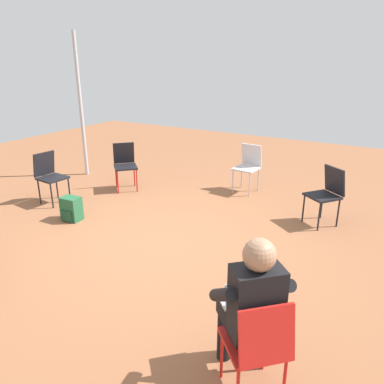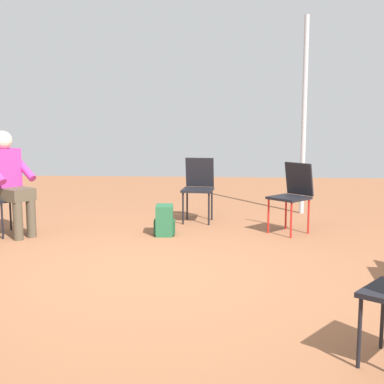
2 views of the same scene
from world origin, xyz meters
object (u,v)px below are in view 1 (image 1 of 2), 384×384
at_px(person_with_laptop, 250,304).
at_px(backpack_near_laptop_user, 72,210).
at_px(chair_north, 49,174).
at_px(chair_northeast, 125,163).
at_px(chair_southwest, 258,343).
at_px(chair_southeast, 327,192).
at_px(chair_east, 248,164).

relative_size(person_with_laptop, backpack_near_laptop_user, 3.44).
relative_size(chair_north, backpack_near_laptop_user, 2.36).
height_order(chair_northeast, chair_southwest, same).
xyz_separation_m(chair_northeast, chair_southwest, (-3.11, -3.77, 0.00)).
bearing_deg(backpack_near_laptop_user, person_with_laptop, -112.99).
height_order(chair_southeast, chair_north, same).
height_order(chair_southwest, chair_east, same).
bearing_deg(chair_southeast, backpack_near_laptop_user, 65.51).
bearing_deg(chair_east, person_with_laptop, 117.35).
bearing_deg(person_with_laptop, chair_north, 112.80).
distance_m(chair_southwest, chair_north, 4.80).
height_order(chair_north, backpack_near_laptop_user, chair_north).
xyz_separation_m(chair_north, person_with_laptop, (-1.81, -4.28, 0.20)).
height_order(chair_southeast, chair_southwest, same).
height_order(chair_southwest, backpack_near_laptop_user, chair_southwest).
bearing_deg(chair_east, chair_northeast, 32.31).
relative_size(chair_northeast, chair_southeast, 1.00).
distance_m(chair_southeast, chair_southwest, 3.38).
xyz_separation_m(chair_northeast, chair_north, (-1.18, 0.62, 0.00)).
bearing_deg(chair_northeast, person_with_laptop, 94.62).
distance_m(chair_north, backpack_near_laptop_user, 0.99).
xyz_separation_m(chair_north, chair_east, (2.21, -2.61, 0.00)).
xyz_separation_m(chair_northeast, chair_east, (1.03, -1.99, 0.00)).
height_order(chair_east, person_with_laptop, person_with_laptop).
bearing_deg(person_with_laptop, chair_northeast, 96.50).
bearing_deg(backpack_near_laptop_user, chair_north, 67.24).
bearing_deg(chair_southwest, chair_southeast, 50.00).
xyz_separation_m(chair_northeast, backpack_near_laptop_user, (-1.53, -0.24, -0.34)).
relative_size(chair_north, chair_east, 1.00).
distance_m(chair_southwest, backpack_near_laptop_user, 3.89).
xyz_separation_m(chair_east, backpack_near_laptop_user, (-2.57, 1.76, -0.34)).
distance_m(chair_northeast, person_with_laptop, 4.72).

